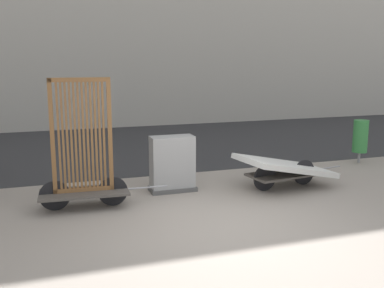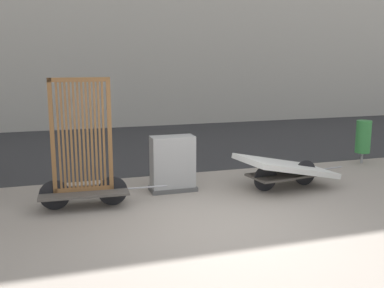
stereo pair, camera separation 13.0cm
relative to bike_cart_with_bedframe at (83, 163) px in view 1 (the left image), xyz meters
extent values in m
plane|color=gray|center=(1.93, -1.62, -0.79)|extent=(60.00, 60.00, 0.00)
cube|color=#2D2D30|center=(1.93, 5.31, -0.79)|extent=(56.00, 7.22, 0.01)
cube|color=#4C4742|center=(-0.01, 0.00, -0.52)|extent=(1.51, 0.77, 0.04)
cylinder|color=black|center=(0.48, -0.02, -0.54)|extent=(0.51, 0.06, 0.51)
cylinder|color=black|center=(-0.49, 0.03, -0.54)|extent=(0.51, 0.06, 0.51)
cylinder|color=gray|center=(1.08, -0.06, -0.52)|extent=(0.70, 0.07, 0.03)
cube|color=brown|center=(-0.01, 0.00, -0.46)|extent=(1.00, 0.12, 0.07)
cube|color=brown|center=(-0.01, 0.00, 1.38)|extent=(1.00, 0.12, 0.07)
cube|color=brown|center=(-0.47, 0.02, 0.46)|extent=(0.07, 0.07, 1.91)
cube|color=brown|center=(0.46, -0.02, 0.46)|extent=(0.07, 0.07, 1.91)
cube|color=brown|center=(-0.37, 0.02, 0.46)|extent=(0.04, 0.05, 1.84)
cube|color=brown|center=(-0.30, 0.02, 0.46)|extent=(0.04, 0.05, 1.84)
cube|color=brown|center=(-0.24, 0.01, 0.46)|extent=(0.04, 0.05, 1.84)
cube|color=brown|center=(-0.17, 0.01, 0.46)|extent=(0.04, 0.05, 1.84)
cube|color=brown|center=(-0.10, 0.01, 0.46)|extent=(0.04, 0.05, 1.84)
cube|color=brown|center=(-0.04, 0.00, 0.46)|extent=(0.04, 0.05, 1.84)
cube|color=brown|center=(0.03, 0.00, 0.46)|extent=(0.04, 0.05, 1.84)
cube|color=brown|center=(0.09, 0.00, 0.46)|extent=(0.04, 0.05, 1.84)
cube|color=brown|center=(0.16, -0.01, 0.46)|extent=(0.04, 0.05, 1.84)
cube|color=brown|center=(0.23, -0.01, 0.46)|extent=(0.04, 0.05, 1.84)
cube|color=brown|center=(0.29, -0.02, 0.46)|extent=(0.04, 0.05, 1.84)
cube|color=brown|center=(0.36, -0.02, 0.46)|extent=(0.04, 0.05, 1.84)
cube|color=#4C4742|center=(3.86, 0.00, -0.52)|extent=(1.57, 0.90, 0.04)
cylinder|color=black|center=(4.34, 0.07, -0.54)|extent=(0.51, 0.11, 0.51)
cylinder|color=black|center=(3.39, -0.07, -0.54)|extent=(0.51, 0.11, 0.51)
cylinder|color=gray|center=(4.94, 0.16, -0.52)|extent=(0.70, 0.13, 0.03)
cube|color=silver|center=(3.86, 0.00, -0.35)|extent=(1.98, 1.34, 0.49)
cube|color=#4C4C4C|center=(1.70, 0.50, -0.75)|extent=(0.88, 0.44, 0.08)
cube|color=gray|center=(1.70, 0.50, -0.26)|extent=(0.82, 0.38, 1.07)
cylinder|color=gray|center=(6.70, 1.34, -0.66)|extent=(0.06, 0.06, 0.26)
cylinder|color=#337F3D|center=(6.70, 1.34, -0.13)|extent=(0.36, 0.36, 0.79)
camera|label=1|loc=(-0.60, -7.54, 1.72)|focal=42.00mm
camera|label=2|loc=(-0.48, -7.58, 1.72)|focal=42.00mm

